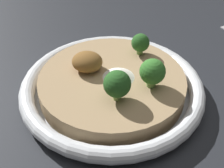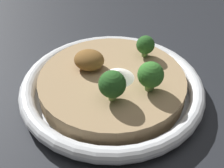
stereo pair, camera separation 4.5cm
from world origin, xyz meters
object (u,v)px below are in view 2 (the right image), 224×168
at_px(risotto_bowl, 112,86).
at_px(broccoli_front, 112,85).
at_px(broccoli_back_right, 145,45).
at_px(broccoli_front_right, 151,75).

distance_m(risotto_bowl, broccoli_front, 0.07).
relative_size(broccoli_back_right, broccoli_front_right, 0.81).
bearing_deg(broccoli_front, broccoli_front_right, 40.69).
bearing_deg(risotto_bowl, broccoli_back_right, 65.01).
bearing_deg(broccoli_back_right, broccoli_front, -97.72).
height_order(broccoli_back_right, broccoli_front_right, broccoli_front_right).
xyz_separation_m(risotto_bowl, broccoli_front_right, (0.06, -0.01, 0.05)).
height_order(risotto_bowl, broccoli_front, broccoli_front).
distance_m(risotto_bowl, broccoli_back_right, 0.09).
height_order(broccoli_front, broccoli_front_right, same).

